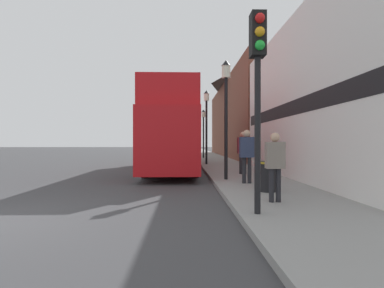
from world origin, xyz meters
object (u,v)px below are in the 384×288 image
Objects in this scene: parked_car_ahead_of_bus at (183,153)px; lamp_post_third at (203,124)px; pedestrian_third at (243,149)px; litter_bin at (268,175)px; pedestrian_second at (247,151)px; lamp_post_nearest at (226,97)px; traffic_signal at (258,67)px; pedestrian_nearest at (275,160)px; lamp_post_second at (206,113)px; tour_bus at (173,136)px.

parked_car_ahead_of_bus is 0.94× the size of lamp_post_third.
litter_bin is (-0.23, -4.71, -0.66)m from pedestrian_third.
pedestrian_second is 0.40× the size of lamp_post_nearest.
litter_bin is at bearing 70.19° from traffic_signal.
pedestrian_nearest is 1.57m from litter_bin.
lamp_post_second is at bearing 93.16° from pedestrian_nearest.
parked_car_ahead_of_bus is 4.74× the size of litter_bin.
pedestrian_third is 0.41× the size of lamp_post_nearest.
lamp_post_nearest is (-0.53, 4.31, 2.13)m from pedestrian_nearest.
traffic_signal is at bearing -121.10° from pedestrian_nearest.
pedestrian_nearest is 0.36× the size of lamp_post_nearest.
pedestrian_second is at bearing -63.82° from lamp_post_nearest.
pedestrian_second is at bearing -78.77° from parked_car_ahead_of_bus.
pedestrian_third is 0.43× the size of lamp_post_third.
pedestrian_second is at bearing -66.80° from tour_bus.
lamp_post_third is at bearing 89.33° from lamp_post_nearest.
traffic_signal is at bearing -109.81° from litter_bin.
pedestrian_second is 2.12× the size of litter_bin.
lamp_post_nearest reaches higher than pedestrian_third.
parked_car_ahead_of_bus is 2.52× the size of pedestrian_nearest.
lamp_post_nearest reaches higher than lamp_post_third.
pedestrian_third is 13.82m from lamp_post_third.
traffic_signal is 5.45m from lamp_post_nearest.
pedestrian_nearest is (2.20, -18.36, 0.46)m from parked_car_ahead_of_bus.
pedestrian_nearest is 0.37× the size of lamp_post_third.
litter_bin is at bearing -88.14° from lamp_post_third.
lamp_post_third is (0.34, 20.97, 0.16)m from traffic_signal.
lamp_post_second is (1.53, -6.28, 2.73)m from parked_car_ahead_of_bus.
lamp_post_nearest reaches higher than litter_bin.
pedestrian_nearest is 0.87× the size of pedestrian_third.
tour_bus is at bearing 113.18° from pedestrian_second.
parked_car_ahead_of_bus is at bearing 103.71° from lamp_post_second.
lamp_post_nearest reaches higher than pedestrian_nearest.
traffic_signal is (-0.70, -4.32, 1.76)m from pedestrian_second.
parked_car_ahead_of_bus is at bearing 86.80° from tour_bus.
pedestrian_nearest is at bearing -89.00° from lamp_post_third.
tour_bus is 13.38× the size of litter_bin.
pedestrian_nearest is 19.95m from lamp_post_third.
tour_bus is 9.95m from pedestrian_nearest.
pedestrian_third is 6.38m from lamp_post_second.
parked_car_ahead_of_bus is at bearing 96.83° from pedestrian_nearest.
lamp_post_second is 11.01m from litter_bin.
pedestrian_third is 4.77m from litter_bin.
parked_car_ahead_of_bus is (0.50, 8.81, -1.22)m from tour_bus.
lamp_post_third is (0.32, 7.76, -0.23)m from lamp_post_second.
parked_car_ahead_of_bus is 7.02m from lamp_post_second.
traffic_signal is (1.52, -19.49, 2.34)m from parked_car_ahead_of_bus.
lamp_post_third is at bearing 91.86° from litter_bin.
tour_bus is 4.67m from pedestrian_third.
lamp_post_nearest is at bearing -118.44° from pedestrian_third.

